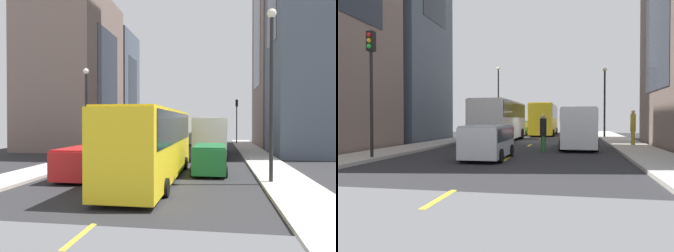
{
  "view_description": "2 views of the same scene",
  "coord_description": "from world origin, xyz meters",
  "views": [
    {
      "loc": [
        -3.58,
        28.96,
        3.0
      ],
      "look_at": [
        1.06,
        -0.81,
        2.59
      ],
      "focal_mm": 34.57,
      "sensor_mm": 36.0,
      "label": 1
    },
    {
      "loc": [
        3.1,
        -28.66,
        1.9
      ],
      "look_at": [
        -1.66,
        -4.45,
        1.39
      ],
      "focal_mm": 36.84,
      "sensor_mm": 36.0,
      "label": 2
    }
  ],
  "objects": [
    {
      "name": "lane_stripe_0",
      "position": [
        0.0,
        -21.0,
        0.01
      ],
      "size": [
        0.16,
        2.0,
        0.01
      ],
      "primitive_type": "cube",
      "color": "yellow",
      "rests_on": "ground"
    },
    {
      "name": "pedestrian_crossing_near",
      "position": [
        1.38,
        -8.75,
        1.16
      ],
      "size": [
        0.38,
        0.38,
        2.18
      ],
      "rotation": [
        0.0,
        0.0,
        3.45
      ],
      "color": "#336B38",
      "rests_on": "ground"
    },
    {
      "name": "building_east_0",
      "position": [
        11.92,
        -15.31,
        7.72
      ],
      "size": [
        7.23,
        7.89,
        15.43
      ],
      "color": "#4C5666",
      "rests_on": "ground"
    },
    {
      "name": "streetlamp_near",
      "position": [
        6.07,
        6.3,
        4.32
      ],
      "size": [
        0.44,
        0.44,
        6.78
      ],
      "color": "black",
      "rests_on": "ground"
    },
    {
      "name": "car_red_0",
      "position": [
        3.41,
        12.69,
        0.98
      ],
      "size": [
        1.95,
        4.6,
        1.66
      ],
      "color": "red",
      "rests_on": "ground"
    },
    {
      "name": "city_bus_white",
      "position": [
        -2.93,
        -0.28,
        2.01
      ],
      "size": [
        2.8,
        11.42,
        3.35
      ],
      "color": "silver",
      "rests_on": "ground"
    },
    {
      "name": "building_west_0",
      "position": [
        -12.98,
        -12.72,
        16.16
      ],
      "size": [
        9.38,
        11.66,
        32.32
      ],
      "color": "#7A665B",
      "rests_on": "ground"
    },
    {
      "name": "traffic_light_near_corner",
      "position": [
        -5.97,
        -14.42,
        4.15
      ],
      "size": [
        0.32,
        0.44,
        5.74
      ],
      "color": "black",
      "rests_on": "ground"
    },
    {
      "name": "lane_stripe_1",
      "position": [
        0.0,
        -12.6,
        0.01
      ],
      "size": [
        0.16,
        2.0,
        0.01
      ],
      "primitive_type": "cube",
      "color": "yellow",
      "rests_on": "ground"
    },
    {
      "name": "lane_stripe_5",
      "position": [
        0.0,
        21.0,
        0.01
      ],
      "size": [
        0.16,
        2.0,
        0.01
      ],
      "primitive_type": "cube",
      "color": "yellow",
      "rests_on": "ground"
    },
    {
      "name": "car_silver_2",
      "position": [
        -0.83,
        -12.97,
        0.94
      ],
      "size": [
        1.9,
        4.12,
        1.6
      ],
      "color": "#B7BABF",
      "rests_on": "ground"
    },
    {
      "name": "lane_stripe_3",
      "position": [
        0.0,
        4.2,
        0.01
      ],
      "size": [
        0.16,
        2.0,
        0.01
      ],
      "primitive_type": "cube",
      "color": "yellow",
      "rests_on": "ground"
    },
    {
      "name": "car_green_1",
      "position": [
        -3.09,
        10.24,
        0.97
      ],
      "size": [
        1.97,
        4.08,
        1.65
      ],
      "color": "#1E7238",
      "rests_on": "ground"
    },
    {
      "name": "streetcar_yellow",
      "position": [
        -0.3,
        12.49,
        2.12
      ],
      "size": [
        2.7,
        12.45,
        3.59
      ],
      "color": "yellow",
      "rests_on": "ground"
    },
    {
      "name": "lane_stripe_2",
      "position": [
        0.0,
        -4.2,
        0.01
      ],
      "size": [
        0.16,
        2.0,
        0.01
      ],
      "primitive_type": "cube",
      "color": "yellow",
      "rests_on": "ground"
    },
    {
      "name": "ground_plane",
      "position": [
        0.0,
        0.0,
        0.0
      ],
      "size": [
        40.27,
        40.27,
        0.0
      ],
      "primitive_type": "plane",
      "color": "#28282B"
    },
    {
      "name": "streetlamp_far",
      "position": [
        -6.07,
        13.05,
        5.07
      ],
      "size": [
        0.44,
        0.44,
        8.19
      ],
      "color": "black",
      "rests_on": "ground"
    },
    {
      "name": "pedestrian_waiting_curb",
      "position": [
        7.05,
        -4.11,
        1.41
      ],
      "size": [
        0.36,
        0.36,
        2.36
      ],
      "rotation": [
        0.0,
        0.0,
        5.21
      ],
      "color": "gold",
      "rests_on": "ground"
    },
    {
      "name": "sidewalk_east",
      "position": [
        6.85,
        0.0,
        0.07
      ],
      "size": [
        2.56,
        44.0,
        0.15
      ],
      "primitive_type": "cube",
      "color": "#B2ADA3",
      "rests_on": "ground"
    },
    {
      "name": "sidewalk_west",
      "position": [
        -6.85,
        0.0,
        0.07
      ],
      "size": [
        2.56,
        44.0,
        0.15
      ],
      "primitive_type": "cube",
      "color": "#B2ADA3",
      "rests_on": "ground"
    },
    {
      "name": "lane_stripe_4",
      "position": [
        0.0,
        12.6,
        0.01
      ],
      "size": [
        0.16,
        2.0,
        0.01
      ],
      "primitive_type": "cube",
      "color": "yellow",
      "rests_on": "ground"
    },
    {
      "name": "delivery_van_white",
      "position": [
        3.38,
        -6.36,
        1.52
      ],
      "size": [
        2.25,
        6.18,
        2.58
      ],
      "color": "white",
      "rests_on": "ground"
    },
    {
      "name": "building_east_1",
      "position": [
        12.39,
        -4.97,
        8.35
      ],
      "size": [
        8.18,
        11.47,
        16.69
      ],
      "color": "#7A665B",
      "rests_on": "ground"
    }
  ]
}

